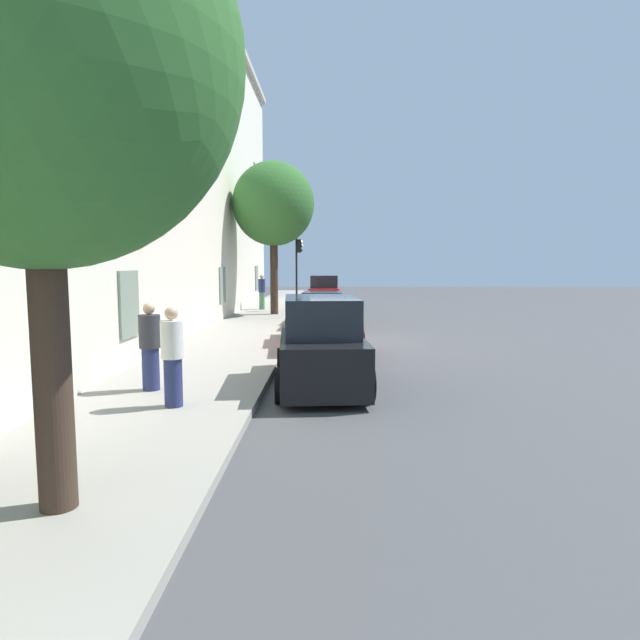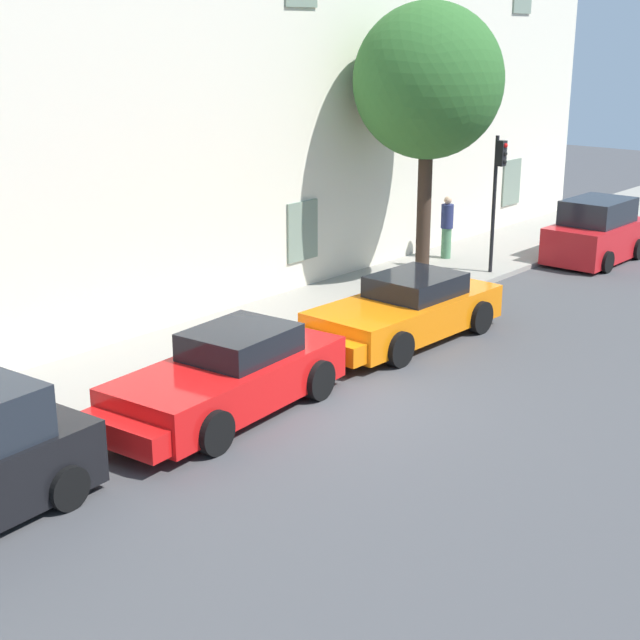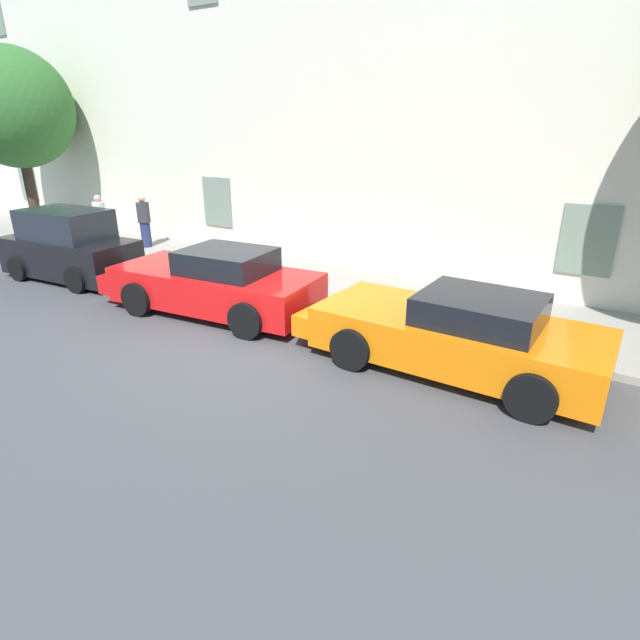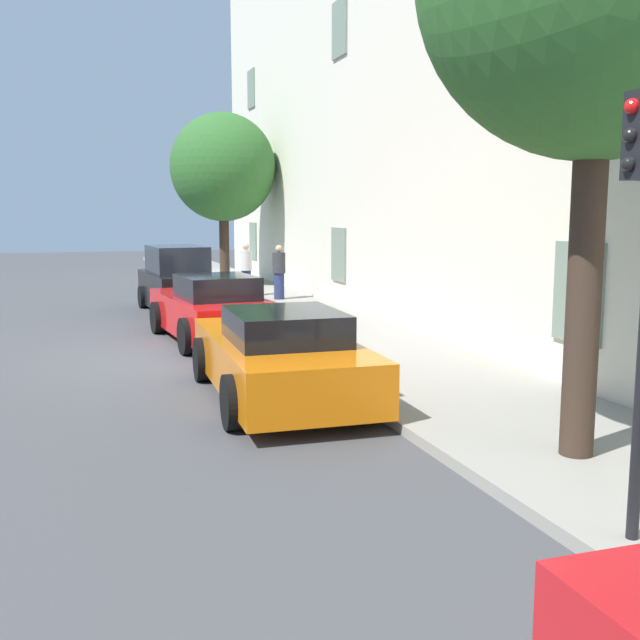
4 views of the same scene
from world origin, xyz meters
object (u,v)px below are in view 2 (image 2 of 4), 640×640
sportscar_red_lead (222,380)px  pedestrian_strolling (447,227)px  tree_midblock (428,82)px  traffic_light (498,180)px  hatchback_parked (596,233)px  sportscar_yellow_flank (400,313)px

sportscar_red_lead → pedestrian_strolling: size_ratio=2.86×
sportscar_red_lead → tree_midblock: tree_midblock is taller
pedestrian_strolling → traffic_light: bearing=-107.3°
sportscar_red_lead → tree_midblock: bearing=14.0°
hatchback_parked → traffic_light: 4.20m
traffic_light → hatchback_parked: bearing=-19.8°
sportscar_red_lead → tree_midblock: (9.48, 2.36, 4.55)m
traffic_light → sportscar_red_lead: bearing=-173.2°
hatchback_parked → tree_midblock: bearing=157.5°
hatchback_parked → tree_midblock: tree_midblock is taller
sportscar_yellow_flank → pedestrian_strolling: size_ratio=2.89×
hatchback_parked → tree_midblock: 7.38m
pedestrian_strolling → hatchback_parked: bearing=-47.0°
sportscar_yellow_flank → pedestrian_strolling: bearing=25.6°
sportscar_yellow_flank → hatchback_parked: (9.64, 0.02, 0.20)m
sportscar_red_lead → traffic_light: (11.41, 1.36, 1.99)m
sportscar_yellow_flank → pedestrian_strolling: 7.42m
hatchback_parked → sportscar_red_lead: bearing=-179.7°
traffic_light → pedestrian_strolling: bearing=72.7°
sportscar_red_lead → tree_midblock: 10.78m
sportscar_yellow_flank → hatchback_parked: hatchback_parked is taller
hatchback_parked → pedestrian_strolling: bearing=133.0°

